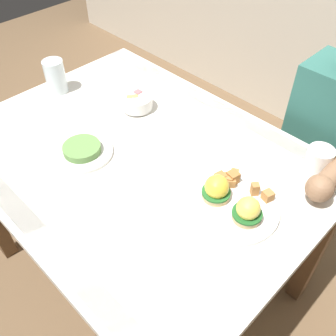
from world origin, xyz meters
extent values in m
plane|color=brown|center=(0.00, 0.00, 0.00)|extent=(6.00, 6.00, 0.00)
cube|color=white|center=(0.00, 0.00, 0.73)|extent=(1.20, 0.90, 0.03)
cube|color=#3F7F51|center=(0.00, -0.40, 0.74)|extent=(1.20, 0.06, 0.00)
cube|color=#3F7F51|center=(0.00, 0.40, 0.74)|extent=(1.20, 0.06, 0.00)
cube|color=brown|center=(-0.55, 0.40, 0.36)|extent=(0.06, 0.06, 0.71)
cube|color=brown|center=(0.55, 0.40, 0.36)|extent=(0.06, 0.06, 0.71)
cylinder|color=white|center=(0.36, 0.04, 0.75)|extent=(0.27, 0.27, 0.01)
cylinder|color=tan|center=(0.31, 0.03, 0.76)|extent=(0.08, 0.08, 0.02)
cylinder|color=#286B2D|center=(0.31, 0.03, 0.78)|extent=(0.08, 0.08, 0.01)
sphere|color=yellow|center=(0.31, 0.03, 0.80)|extent=(0.07, 0.07, 0.07)
cylinder|color=tan|center=(0.42, 0.03, 0.76)|extent=(0.08, 0.08, 0.02)
cylinder|color=#236028|center=(0.42, 0.03, 0.78)|extent=(0.08, 0.08, 0.01)
sphere|color=#F7DB56|center=(0.42, 0.03, 0.80)|extent=(0.07, 0.07, 0.07)
cube|color=#B77A42|center=(0.30, 0.10, 0.77)|extent=(0.04, 0.04, 0.03)
cube|color=tan|center=(0.29, 0.10, 0.77)|extent=(0.04, 0.04, 0.03)
cube|color=#B77A42|center=(0.42, 0.13, 0.77)|extent=(0.03, 0.03, 0.03)
cube|color=#AD7038|center=(0.31, 0.11, 0.77)|extent=(0.04, 0.04, 0.04)
cube|color=#B77A42|center=(0.31, 0.10, 0.77)|extent=(0.04, 0.04, 0.03)
cube|color=#B77A42|center=(0.30, 0.12, 0.77)|extent=(0.03, 0.03, 0.04)
cube|color=#B77A42|center=(0.38, 0.12, 0.77)|extent=(0.03, 0.03, 0.04)
cube|color=#AD7038|center=(0.28, 0.09, 0.77)|extent=(0.03, 0.03, 0.04)
cylinder|color=white|center=(-0.19, 0.17, 0.74)|extent=(0.10, 0.10, 0.01)
cylinder|color=white|center=(-0.19, 0.17, 0.77)|extent=(0.12, 0.12, 0.04)
cube|color=#EA6B70|center=(-0.18, 0.19, 0.77)|extent=(0.03, 0.03, 0.02)
cube|color=#F4DB66|center=(-0.19, 0.19, 0.78)|extent=(0.03, 0.03, 0.02)
cube|color=#EA6B70|center=(-0.21, 0.20, 0.79)|extent=(0.03, 0.03, 0.03)
cube|color=#EA6B70|center=(-0.22, 0.18, 0.78)|extent=(0.03, 0.03, 0.02)
cube|color=#B7E093|center=(-0.18, 0.19, 0.78)|extent=(0.03, 0.03, 0.03)
cube|color=#F4A85B|center=(-0.20, 0.17, 0.79)|extent=(0.03, 0.03, 0.02)
cube|color=#F4A85B|center=(-0.21, 0.15, 0.78)|extent=(0.03, 0.03, 0.02)
cylinder|color=white|center=(0.46, 0.34, 0.79)|extent=(0.08, 0.08, 0.09)
cylinder|color=black|center=(0.46, 0.34, 0.83)|extent=(0.07, 0.07, 0.01)
torus|color=white|center=(0.50, 0.34, 0.79)|extent=(0.06, 0.01, 0.06)
cube|color=silver|center=(0.00, 0.31, 0.74)|extent=(0.09, 0.10, 0.00)
cube|color=silver|center=(0.05, 0.37, 0.74)|extent=(0.04, 0.04, 0.00)
cylinder|color=silver|center=(-0.51, 0.03, 0.81)|extent=(0.08, 0.08, 0.13)
cylinder|color=silver|center=(-0.51, 0.03, 0.79)|extent=(0.07, 0.07, 0.09)
cylinder|color=white|center=(-0.13, -0.12, 0.75)|extent=(0.20, 0.20, 0.01)
cylinder|color=#66934C|center=(-0.13, -0.12, 0.76)|extent=(0.12, 0.12, 0.02)
cylinder|color=#33333D|center=(0.31, 0.53, 0.23)|extent=(0.11, 0.11, 0.45)
cylinder|color=#33333D|center=(0.49, 0.53, 0.23)|extent=(0.11, 0.11, 0.45)
sphere|color=#936B4C|center=(0.52, 0.23, 0.80)|extent=(0.08, 0.08, 0.08)
camera|label=1|loc=(0.72, -0.58, 1.59)|focal=40.30mm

